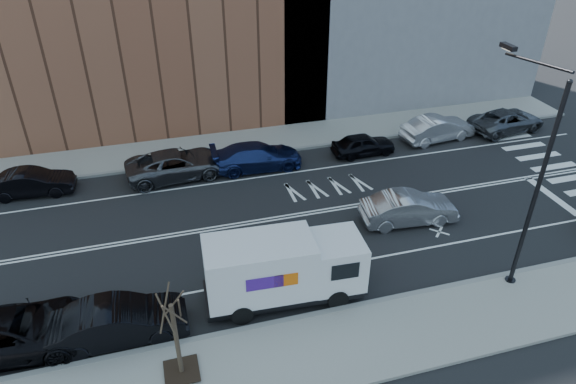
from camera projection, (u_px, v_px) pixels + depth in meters
ground at (302, 214)px, 26.41m from camera, size 120.00×120.00×0.00m
sidewalk_near at (372, 340)px, 19.17m from camera, size 44.00×3.60×0.15m
sidewalk_far at (263, 140)px, 33.56m from camera, size 44.00×3.60×0.15m
curb_near at (354, 307)px, 20.64m from camera, size 44.00×0.25×0.17m
curb_far at (269, 152)px, 32.08m from camera, size 44.00×0.25×0.17m
crosswalk at (562, 172)px, 30.12m from camera, size 3.00×14.00×0.01m
road_markings at (302, 214)px, 26.40m from camera, size 40.00×8.60×0.01m
streetlight at (531, 175)px, 19.70m from camera, size 0.44×4.02×9.34m
street_tree at (178, 347)px, 17.15m from camera, size 1.20×1.20×3.75m
fedex_van at (283, 268)px, 20.41m from camera, size 6.57×2.57×2.95m
far_parked_b at (32, 183)px, 27.71m from camera, size 4.44×1.79×1.43m
far_parked_c at (177, 164)px, 29.30m from camera, size 5.90×3.09×1.58m
far_parked_d at (257, 156)px, 30.17m from camera, size 5.41×2.35×1.55m
far_parked_e at (363, 144)px, 31.74m from camera, size 3.98×1.68×1.34m
far_parked_f at (438, 128)px, 33.40m from camera, size 5.06×2.29×1.61m
far_parked_g at (507, 121)px, 34.65m from camera, size 5.54×3.09×1.47m
driving_sedan at (409, 208)px, 25.46m from camera, size 4.90×2.08×1.57m
near_parked_rear_a at (119, 322)px, 18.96m from camera, size 4.97×1.75×1.64m
near_parked_rear_b at (12, 332)px, 18.53m from camera, size 5.99×2.99×1.63m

